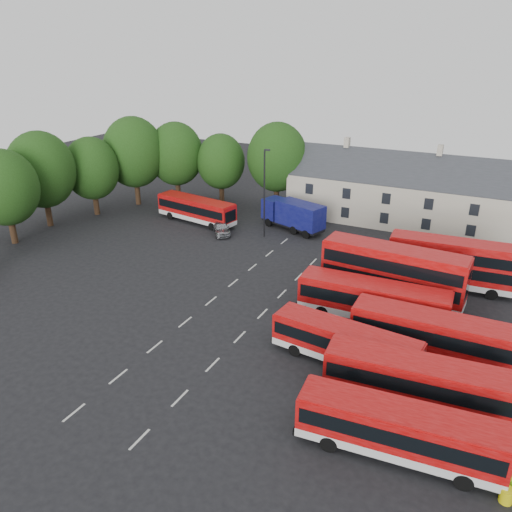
# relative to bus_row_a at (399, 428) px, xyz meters

# --- Properties ---
(ground) EXTENTS (140.00, 140.00, 0.00)m
(ground) POSITION_rel_bus_row_a_xyz_m (-18.22, 8.63, -1.83)
(ground) COLOR black
(ground) RESTS_ON ground
(lane_markings) EXTENTS (5.15, 33.80, 0.01)m
(lane_markings) POSITION_rel_bus_row_a_xyz_m (-15.72, 10.63, -1.83)
(lane_markings) COLOR beige
(lane_markings) RESTS_ON ground
(treeline) EXTENTS (29.92, 32.59, 12.01)m
(treeline) POSITION_rel_bus_row_a_xyz_m (-38.96, 28.00, 4.85)
(treeline) COLOR black
(treeline) RESTS_ON ground
(terrace_houses) EXTENTS (35.70, 7.13, 10.06)m
(terrace_houses) POSITION_rel_bus_row_a_xyz_m (-4.22, 38.63, 2.03)
(terrace_houses) COLOR beige
(terrace_houses) RESTS_ON ground
(bus_row_a) EXTENTS (10.95, 3.34, 3.05)m
(bus_row_a) POSITION_rel_bus_row_a_xyz_m (0.00, 0.00, 0.00)
(bus_row_a) COLOR silver
(bus_row_a) RESTS_ON ground
(bus_row_b) EXTENTS (11.38, 3.49, 3.17)m
(bus_row_b) POSITION_rel_bus_row_a_xyz_m (0.17, 4.67, 0.07)
(bus_row_b) COLOR silver
(bus_row_b) RESTS_ON ground
(bus_row_c) EXTENTS (10.54, 3.50, 2.92)m
(bus_row_c) POSITION_rel_bus_row_a_xyz_m (-5.09, 6.91, -0.08)
(bus_row_c) COLOR silver
(bus_row_c) RESTS_ON ground
(bus_row_d) EXTENTS (11.64, 2.79, 3.28)m
(bus_row_d) POSITION_rel_bus_row_a_xyz_m (0.35, 10.48, 0.14)
(bus_row_d) COLOR silver
(bus_row_d) RESTS_ON ground
(bus_row_e) EXTENTS (11.85, 3.14, 3.32)m
(bus_row_e) POSITION_rel_bus_row_a_xyz_m (-4.90, 13.61, 0.17)
(bus_row_e) COLOR silver
(bus_row_e) RESTS_ON ground
(bus_dd_south) EXTENTS (12.22, 3.51, 4.95)m
(bus_dd_south) POSITION_rel_bus_row_a_xyz_m (-4.32, 17.79, 0.99)
(bus_dd_south) COLOR silver
(bus_dd_south) RESTS_ON ground
(bus_dd_north) EXTENTS (11.32, 3.36, 4.58)m
(bus_dd_north) POSITION_rel_bus_row_a_xyz_m (-0.04, 22.77, 0.77)
(bus_dd_north) COLOR silver
(bus_dd_north) RESTS_ON ground
(bus_north) EXTENTS (11.20, 4.28, 3.09)m
(bus_north) POSITION_rel_bus_row_a_xyz_m (-30.69, 27.74, 0.03)
(bus_north) COLOR silver
(bus_north) RESTS_ON ground
(box_truck) EXTENTS (8.52, 4.99, 3.56)m
(box_truck) POSITION_rel_bus_row_a_xyz_m (-18.80, 30.58, 0.17)
(box_truck) COLOR black
(box_truck) RESTS_ON ground
(silver_car) EXTENTS (4.11, 4.52, 1.49)m
(silver_car) POSITION_rel_bus_row_a_xyz_m (-25.87, 25.57, -1.09)
(silver_car) COLOR #95989C
(silver_car) RESTS_ON ground
(grit_bin) EXTENTS (0.64, 0.64, 0.80)m
(grit_bin) POSITION_rel_bus_row_a_xyz_m (5.49, -0.67, -1.43)
(grit_bin) COLOR yellow
(grit_bin) RESTS_ON ground
(lamppost) EXTENTS (0.71, 0.36, 10.17)m
(lamppost) POSITION_rel_bus_row_a_xyz_m (-20.93, 26.98, 3.59)
(lamppost) COLOR black
(lamppost) RESTS_ON ground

